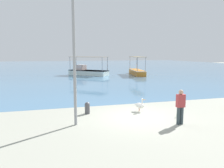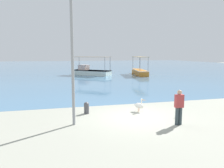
{
  "view_description": "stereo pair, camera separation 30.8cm",
  "coord_description": "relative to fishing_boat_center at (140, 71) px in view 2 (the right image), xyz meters",
  "views": [
    {
      "loc": [
        -4.32,
        -10.61,
        3.38
      ],
      "look_at": [
        -0.46,
        3.21,
        1.38
      ],
      "focal_mm": 35.0,
      "sensor_mm": 36.0,
      "label": 1
    },
    {
      "loc": [
        -4.02,
        -10.69,
        3.38
      ],
      "look_at": [
        -0.46,
        3.21,
        1.38
      ],
      "focal_mm": 35.0,
      "sensor_mm": 36.0,
      "label": 2
    }
  ],
  "objects": [
    {
      "name": "mooring_bollard",
      "position": [
        -11.4,
        -20.72,
        -0.22
      ],
      "size": [
        0.3,
        0.3,
        0.67
      ],
      "color": "#47474C",
      "rests_on": "ground"
    },
    {
      "name": "fishing_boat_center",
      "position": [
        0.0,
        0.0,
        0.0
      ],
      "size": [
        2.59,
        6.69,
        2.89
      ],
      "color": "orange",
      "rests_on": "harbor_water"
    },
    {
      "name": "ground",
      "position": [
        -8.96,
        -22.08,
        -0.58
      ],
      "size": [
        120.0,
        120.0,
        0.0
      ],
      "primitive_type": "plane",
      "color": "#9C9C8D"
    },
    {
      "name": "lamp_post",
      "position": [
        -12.24,
        -22.51,
        3.14
      ],
      "size": [
        0.28,
        0.28,
        6.7
      ],
      "color": "gray",
      "rests_on": "ground"
    },
    {
      "name": "fisherman_standing",
      "position": [
        -7.4,
        -23.77,
        0.33
      ],
      "size": [
        0.41,
        0.23,
        1.69
      ],
      "color": "#334045",
      "rests_on": "ground"
    },
    {
      "name": "harbor_water",
      "position": [
        -8.96,
        25.92,
        -0.58
      ],
      "size": [
        110.0,
        90.0,
        0.0
      ],
      "primitive_type": "cube",
      "color": "teal",
      "rests_on": "ground"
    },
    {
      "name": "glass_bottle",
      "position": [
        -6.88,
        -22.71,
        -0.47
      ],
      "size": [
        0.07,
        0.07,
        0.27
      ],
      "color": "#3F7F4C",
      "rests_on": "ground"
    },
    {
      "name": "fishing_boat_near_right",
      "position": [
        -7.75,
        1.57,
        0.06
      ],
      "size": [
        6.08,
        5.78,
        2.9
      ],
      "color": "white",
      "rests_on": "harbor_water"
    },
    {
      "name": "pelican",
      "position": [
        -8.33,
        -21.05,
        -0.2
      ],
      "size": [
        0.59,
        0.7,
        0.8
      ],
      "color": "#E0997A",
      "rests_on": "ground"
    }
  ]
}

